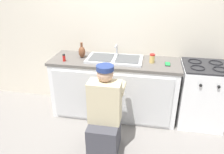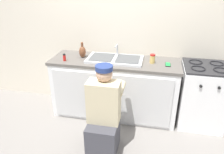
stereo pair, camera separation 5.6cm
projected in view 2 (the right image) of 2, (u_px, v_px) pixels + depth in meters
ground_plane at (111, 123)px, 3.27m from camera, size 12.00×12.00×0.00m
back_wall at (119, 30)px, 3.32m from camera, size 6.00×0.10×2.50m
counter_cabinet at (115, 89)px, 3.35m from camera, size 1.83×0.62×0.85m
countertop at (115, 61)px, 3.17m from camera, size 1.87×0.62×0.04m
sink_double_basin at (115, 59)px, 3.15m from camera, size 0.80×0.44×0.19m
stove_range at (202, 95)px, 3.11m from camera, size 0.62×0.62×0.92m
plumber_person at (104, 117)px, 2.62m from camera, size 0.42×0.61×1.10m
vase_decorative at (82, 52)px, 3.23m from camera, size 0.10×0.10×0.23m
cell_phone at (168, 65)px, 2.99m from camera, size 0.07×0.14×0.01m
condiment_jar at (152, 59)px, 3.03m from camera, size 0.07×0.07×0.13m
spice_bottle_red at (64, 57)px, 3.11m from camera, size 0.04×0.04×0.10m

